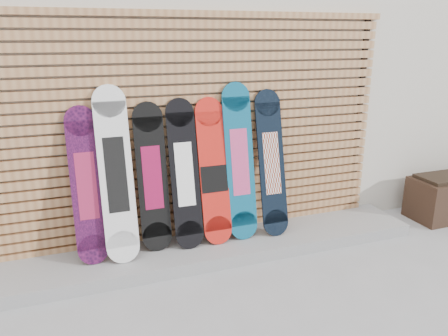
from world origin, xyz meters
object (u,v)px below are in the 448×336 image
Objects in this scene: snowboard_4 at (214,173)px; snowboard_3 at (185,174)px; snowboard_1 at (116,175)px; snowboard_5 at (240,162)px; snowboard_6 at (271,163)px; snowboard_2 at (152,178)px; snowboard_0 at (87,186)px.

snowboard_3 is at bearing 179.01° from snowboard_4.
snowboard_1 is 1.01× the size of snowboard_5.
snowboard_4 is at bearing 179.10° from snowboard_6.
snowboard_1 reaches higher than snowboard_2.
snowboard_1 is 1.12× the size of snowboard_2.
snowboard_5 is (1.45, 0.00, 0.07)m from snowboard_0.
snowboard_4 is (0.92, 0.02, -0.09)m from snowboard_1.
snowboard_3 is at bearing 2.70° from snowboard_1.
snowboard_6 reaches higher than snowboard_4.
snowboard_6 is (0.90, -0.01, 0.02)m from snowboard_3.
snowboard_3 is 0.92× the size of snowboard_5.
snowboard_1 reaches higher than snowboard_6.
snowboard_4 is 0.91× the size of snowboard_5.
snowboard_0 is 0.89× the size of snowboard_1.
snowboard_1 is 1.10× the size of snowboard_3.
snowboard_2 is 1.20m from snowboard_6.
snowboard_0 is at bearing 179.61° from snowboard_4.
snowboard_0 is 1.00× the size of snowboard_2.
snowboard_4 is at bearing -3.59° from snowboard_2.
snowboard_3 is (0.30, -0.03, 0.01)m from snowboard_2.
snowboard_1 is 1.11× the size of snowboard_4.
snowboard_5 reaches higher than snowboard_4.
snowboard_2 is 0.99× the size of snowboard_3.
snowboard_2 is 0.87m from snowboard_5.
snowboard_1 is (0.25, -0.03, 0.08)m from snowboard_0.
snowboard_0 is 1.45m from snowboard_5.
snowboard_5 reaches higher than snowboard_6.
snowboard_3 is 0.90m from snowboard_6.
snowboard_0 is 0.59m from snowboard_2.
snowboard_1 is 0.92m from snowboard_4.
snowboard_2 is at bearing 10.56° from snowboard_1.
snowboard_0 is at bearing -177.18° from snowboard_2.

